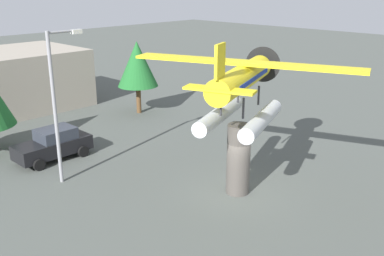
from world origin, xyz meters
TOP-DOWN VIEW (x-y plane):
  - ground_plane at (0.00, 0.00)m, footprint 140.00×140.00m
  - display_pedestal at (0.00, 0.00)m, footprint 1.10×1.10m
  - floatplane_monument at (0.12, 0.05)m, footprint 7.19×10.12m
  - car_mid_black at (-3.88, 10.03)m, footprint 4.20×2.02m
  - streetlight_primary at (-4.98, 7.05)m, footprint 1.84×0.28m
  - storefront_building at (-1.13, 22.00)m, footprint 11.26×7.87m
  - tree_center_back at (5.37, 13.78)m, footprint 2.99×2.99m

SIDE VIEW (x-z plane):
  - ground_plane at x=0.00m, z-range 0.00..0.00m
  - car_mid_black at x=-3.88m, z-range 0.00..1.76m
  - display_pedestal at x=0.00m, z-range 0.00..3.36m
  - storefront_building at x=-1.13m, z-range 0.00..4.46m
  - tree_center_back at x=5.37m, z-range 1.02..6.41m
  - streetlight_primary at x=-4.98m, z-range 0.63..8.06m
  - floatplane_monument at x=0.12m, z-range 3.04..7.04m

